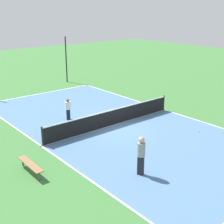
{
  "coord_description": "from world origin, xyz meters",
  "views": [
    {
      "loc": [
        -11.68,
        -14.2,
        7.13
      ],
      "look_at": [
        0.0,
        0.0,
        0.9
      ],
      "focal_mm": 50.0,
      "sensor_mm": 36.0,
      "label": 1
    }
  ],
  "objects_px": {
    "tennis_ball_right_alley": "(89,91)",
    "tennis_net": "(112,117)",
    "player_baseline_gray": "(141,153)",
    "fence_post_back_right": "(66,60)",
    "bench": "(30,165)",
    "tennis_ball_near_net": "(198,131)",
    "player_near_white": "(68,108)"
  },
  "relations": [
    {
      "from": "player_near_white",
      "to": "player_baseline_gray",
      "type": "relative_size",
      "value": 0.79
    },
    {
      "from": "player_baseline_gray",
      "to": "fence_post_back_right",
      "type": "relative_size",
      "value": 0.41
    },
    {
      "from": "player_baseline_gray",
      "to": "tennis_ball_near_net",
      "type": "distance_m",
      "value": 6.49
    },
    {
      "from": "fence_post_back_right",
      "to": "tennis_ball_right_alley",
      "type": "bearing_deg",
      "value": -95.97
    },
    {
      "from": "tennis_ball_right_alley",
      "to": "tennis_net",
      "type": "bearing_deg",
      "value": -115.62
    },
    {
      "from": "bench",
      "to": "player_baseline_gray",
      "type": "relative_size",
      "value": 1.09
    },
    {
      "from": "bench",
      "to": "tennis_ball_near_net",
      "type": "bearing_deg",
      "value": -100.56
    },
    {
      "from": "tennis_ball_near_net",
      "to": "bench",
      "type": "bearing_deg",
      "value": 169.44
    },
    {
      "from": "player_near_white",
      "to": "player_baseline_gray",
      "type": "distance_m",
      "value": 8.27
    },
    {
      "from": "player_baseline_gray",
      "to": "fence_post_back_right",
      "type": "bearing_deg",
      "value": 138.25
    },
    {
      "from": "player_near_white",
      "to": "tennis_ball_near_net",
      "type": "distance_m",
      "value": 8.38
    },
    {
      "from": "bench",
      "to": "tennis_ball_near_net",
      "type": "height_order",
      "value": "bench"
    },
    {
      "from": "tennis_ball_right_alley",
      "to": "bench",
      "type": "bearing_deg",
      "value": -135.84
    },
    {
      "from": "tennis_net",
      "to": "bench",
      "type": "relative_size",
      "value": 4.96
    },
    {
      "from": "player_baseline_gray",
      "to": "tennis_ball_right_alley",
      "type": "height_order",
      "value": "player_baseline_gray"
    },
    {
      "from": "player_baseline_gray",
      "to": "fence_post_back_right",
      "type": "distance_m",
      "value": 19.06
    },
    {
      "from": "player_near_white",
      "to": "tennis_ball_right_alley",
      "type": "relative_size",
      "value": 20.92
    },
    {
      "from": "bench",
      "to": "fence_post_back_right",
      "type": "xyz_separation_m",
      "value": [
        10.78,
        14.38,
        1.83
      ]
    },
    {
      "from": "tennis_net",
      "to": "tennis_ball_near_net",
      "type": "bearing_deg",
      "value": -50.46
    },
    {
      "from": "bench",
      "to": "tennis_ball_near_net",
      "type": "xyz_separation_m",
      "value": [
        9.95,
        -1.86,
        -0.34
      ]
    },
    {
      "from": "tennis_ball_near_net",
      "to": "fence_post_back_right",
      "type": "xyz_separation_m",
      "value": [
        0.83,
        16.24,
        2.16
      ]
    },
    {
      "from": "tennis_net",
      "to": "player_near_white",
      "type": "distance_m",
      "value": 3.09
    },
    {
      "from": "tennis_net",
      "to": "fence_post_back_right",
      "type": "height_order",
      "value": "fence_post_back_right"
    },
    {
      "from": "player_near_white",
      "to": "fence_post_back_right",
      "type": "bearing_deg",
      "value": -90.62
    },
    {
      "from": "tennis_ball_right_alley",
      "to": "fence_post_back_right",
      "type": "distance_m",
      "value": 4.88
    },
    {
      "from": "tennis_net",
      "to": "bench",
      "type": "distance_m",
      "value": 6.95
    },
    {
      "from": "bench",
      "to": "fence_post_back_right",
      "type": "relative_size",
      "value": 0.44
    },
    {
      "from": "tennis_net",
      "to": "player_baseline_gray",
      "type": "xyz_separation_m",
      "value": [
        -2.88,
        -5.51,
        0.49
      ]
    },
    {
      "from": "tennis_ball_near_net",
      "to": "tennis_ball_right_alley",
      "type": "height_order",
      "value": "same"
    },
    {
      "from": "tennis_ball_near_net",
      "to": "tennis_net",
      "type": "bearing_deg",
      "value": 129.54
    },
    {
      "from": "tennis_ball_near_net",
      "to": "fence_post_back_right",
      "type": "distance_m",
      "value": 16.4
    },
    {
      "from": "bench",
      "to": "player_near_white",
      "type": "xyz_separation_m",
      "value": [
        5.03,
        4.88,
        0.42
      ]
    }
  ]
}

